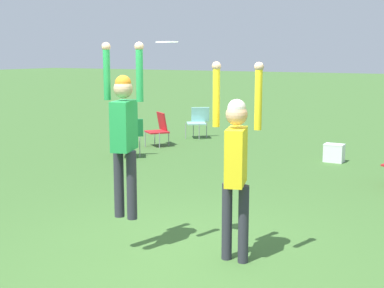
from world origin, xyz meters
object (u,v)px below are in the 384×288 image
object	(u,v)px
person_jumping	(124,127)
camping_chair_1	(130,135)
frisbee	(167,42)
camping_chair_4	(198,120)
cooler_box	(334,153)
person_defending	(236,157)
camping_chair_3	(159,127)

from	to	relation	value
person_jumping	camping_chair_1	distance (m)	6.10
frisbee	camping_chair_4	size ratio (longest dim) A/B	0.30
camping_chair_1	cooler_box	bearing A→B (deg)	167.69
person_jumping	cooler_box	size ratio (longest dim) A/B	4.89
frisbee	person_defending	bearing A→B (deg)	8.83
person_jumping	camping_chair_3	world-z (taller)	person_jumping
person_defending	person_jumping	bearing A→B (deg)	-90.00
camping_chair_4	cooler_box	world-z (taller)	camping_chair_4
person_defending	cooler_box	size ratio (longest dim) A/B	5.38
person_jumping	camping_chair_1	world-z (taller)	person_jumping
camping_chair_4	person_jumping	bearing A→B (deg)	79.07
person_jumping	person_defending	xyz separation A→B (m)	(1.26, 0.39, -0.29)
person_jumping	camping_chair_1	xyz separation A→B (m)	(-3.54, 4.87, -1.00)
person_defending	camping_chair_3	xyz separation A→B (m)	(-5.03, 6.08, -0.74)
person_jumping	camping_chair_4	bearing A→B (deg)	6.46
camping_chair_4	camping_chair_1	bearing A→B (deg)	55.62
camping_chair_1	camping_chair_4	size ratio (longest dim) A/B	1.02
person_jumping	frisbee	distance (m)	1.10
camping_chair_4	camping_chair_3	bearing A→B (deg)	47.82
cooler_box	person_jumping	bearing A→B (deg)	-96.21
camping_chair_1	person_defending	bearing A→B (deg)	102.23
cooler_box	camping_chair_1	bearing A→B (deg)	-157.59
cooler_box	frisbee	bearing A→B (deg)	-92.57
person_defending	cooler_box	world-z (taller)	person_defending
person_defending	camping_chair_4	distance (m)	9.13
camping_chair_3	person_defending	bearing A→B (deg)	166.11
camping_chair_3	camping_chair_4	xyz separation A→B (m)	(0.22, 1.65, 0.03)
person_jumping	person_defending	distance (m)	1.35
person_jumping	camping_chair_3	distance (m)	7.56
person_jumping	frisbee	xyz separation A→B (m)	(0.44, 0.26, 0.98)
frisbee	camping_chair_1	xyz separation A→B (m)	(-3.97, 4.61, -1.97)
camping_chair_3	person_jumping	bearing A→B (deg)	156.74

